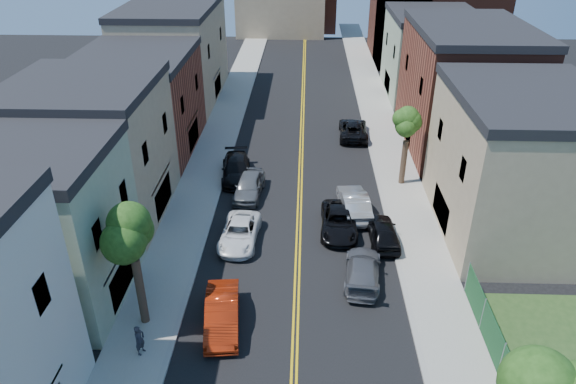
# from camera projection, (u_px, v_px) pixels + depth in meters

# --- Properties ---
(sidewalk_left) EXTENTS (3.20, 100.00, 0.15)m
(sidewalk_left) POSITION_uv_depth(u_px,v_px,m) (220.00, 131.00, 50.40)
(sidewalk_left) COLOR gray
(sidewalk_left) RESTS_ON ground
(sidewalk_right) EXTENTS (3.20, 100.00, 0.15)m
(sidewalk_right) POSITION_uv_depth(u_px,v_px,m) (385.00, 134.00, 49.90)
(sidewalk_right) COLOR gray
(sidewalk_right) RESTS_ON ground
(curb_left) EXTENTS (0.30, 100.00, 0.15)m
(curb_left) POSITION_uv_depth(u_px,v_px,m) (238.00, 131.00, 50.34)
(curb_left) COLOR gray
(curb_left) RESTS_ON ground
(curb_right) EXTENTS (0.30, 100.00, 0.15)m
(curb_right) POSITION_uv_depth(u_px,v_px,m) (367.00, 133.00, 49.96)
(curb_right) COLOR gray
(curb_right) RESTS_ON ground
(bldg_left_palegrn) EXTENTS (9.00, 8.00, 8.50)m
(bldg_left_palegrn) POSITION_uv_depth(u_px,v_px,m) (31.00, 232.00, 27.61)
(bldg_left_palegrn) COLOR gray
(bldg_left_palegrn) RESTS_ON ground
(bldg_left_tan_near) EXTENTS (9.00, 10.00, 9.00)m
(bldg_left_tan_near) POSITION_uv_depth(u_px,v_px,m) (92.00, 155.00, 35.34)
(bldg_left_tan_near) COLOR #998466
(bldg_left_tan_near) RESTS_ON ground
(bldg_left_brick) EXTENTS (9.00, 12.00, 8.00)m
(bldg_left_brick) POSITION_uv_depth(u_px,v_px,m) (139.00, 106.00, 45.18)
(bldg_left_brick) COLOR brown
(bldg_left_brick) RESTS_ON ground
(bldg_left_tan_far) EXTENTS (9.00, 16.00, 9.50)m
(bldg_left_tan_far) POSITION_uv_depth(u_px,v_px,m) (175.00, 55.00, 57.04)
(bldg_left_tan_far) COLOR #998466
(bldg_left_tan_far) RESTS_ON ground
(bldg_right_tan) EXTENTS (9.00, 12.00, 9.00)m
(bldg_right_tan) POSITION_uv_depth(u_px,v_px,m) (518.00, 168.00, 33.59)
(bldg_right_tan) COLOR #998466
(bldg_right_tan) RESTS_ON ground
(bldg_right_brick) EXTENTS (9.00, 14.00, 10.00)m
(bldg_right_brick) POSITION_uv_depth(u_px,v_px,m) (464.00, 91.00, 45.57)
(bldg_right_brick) COLOR brown
(bldg_right_brick) RESTS_ON ground
(bldg_right_palegrn) EXTENTS (9.00, 12.00, 8.50)m
(bldg_right_palegrn) POSITION_uv_depth(u_px,v_px,m) (430.00, 57.00, 58.15)
(bldg_right_palegrn) COLOR gray
(bldg_right_palegrn) RESTS_ON ground
(church) EXTENTS (16.20, 14.20, 22.60)m
(church) POSITION_uv_depth(u_px,v_px,m) (428.00, 5.00, 69.77)
(church) COLOR #4C2319
(church) RESTS_ON ground
(tree_left_mid) EXTENTS (5.20, 5.20, 9.29)m
(tree_left_mid) POSITION_uv_depth(u_px,v_px,m) (128.00, 216.00, 24.54)
(tree_left_mid) COLOR #38251C
(tree_left_mid) RESTS_ON sidewalk_left
(tree_right_far) EXTENTS (4.40, 4.40, 8.03)m
(tree_right_far) POSITION_uv_depth(u_px,v_px,m) (409.00, 115.00, 38.41)
(tree_right_far) COLOR #38251C
(tree_right_far) RESTS_ON sidewalk_right
(red_sedan) EXTENTS (2.24, 5.03, 1.60)m
(red_sedan) POSITION_uv_depth(u_px,v_px,m) (222.00, 313.00, 27.18)
(red_sedan) COLOR #A8250B
(red_sedan) RESTS_ON ground
(white_pickup) EXTENTS (2.56, 5.10, 1.39)m
(white_pickup) POSITION_uv_depth(u_px,v_px,m) (240.00, 233.00, 33.94)
(white_pickup) COLOR white
(white_pickup) RESTS_ON ground
(grey_car_left) EXTENTS (2.34, 4.95, 1.64)m
(grey_car_left) POSITION_uv_depth(u_px,v_px,m) (249.00, 186.00, 39.27)
(grey_car_left) COLOR #585B5F
(grey_car_left) RESTS_ON ground
(black_car_left) EXTENTS (2.78, 5.65, 1.58)m
(black_car_left) POSITION_uv_depth(u_px,v_px,m) (236.00, 169.00, 41.77)
(black_car_left) COLOR black
(black_car_left) RESTS_ON ground
(grey_car_right) EXTENTS (2.59, 5.17, 1.44)m
(grey_car_right) POSITION_uv_depth(u_px,v_px,m) (363.00, 270.00, 30.50)
(grey_car_right) COLOR #515258
(grey_car_right) RESTS_ON ground
(black_car_right) EXTENTS (2.03, 4.56, 1.52)m
(black_car_right) POSITION_uv_depth(u_px,v_px,m) (383.00, 232.00, 33.92)
(black_car_right) COLOR black
(black_car_right) RESTS_ON ground
(silver_car_right) EXTENTS (2.31, 5.30, 1.69)m
(silver_car_right) POSITION_uv_depth(u_px,v_px,m) (354.00, 203.00, 36.97)
(silver_car_right) COLOR #96999D
(silver_car_right) RESTS_ON ground
(dark_car_right_far) EXTENTS (2.71, 5.59, 1.53)m
(dark_car_right_far) POSITION_uv_depth(u_px,v_px,m) (353.00, 129.00, 49.06)
(dark_car_right_far) COLOR black
(dark_car_right_far) RESTS_ON ground
(black_suv_lane) EXTENTS (2.57, 5.29, 1.45)m
(black_suv_lane) POSITION_uv_depth(u_px,v_px,m) (339.00, 222.00, 35.07)
(black_suv_lane) COLOR black
(black_suv_lane) RESTS_ON ground
(pedestrian_left) EXTENTS (0.59, 0.70, 1.65)m
(pedestrian_left) POSITION_uv_depth(u_px,v_px,m) (140.00, 340.00, 25.31)
(pedestrian_left) COLOR #28272F
(pedestrian_left) RESTS_ON sidewalk_left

